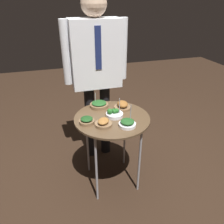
# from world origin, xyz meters

# --- Properties ---
(ground_plane) EXTENTS (8.00, 8.00, 0.00)m
(ground_plane) POSITION_xyz_m (0.00, 0.00, 0.00)
(ground_plane) COLOR black
(serving_cart) EXTENTS (0.65, 0.65, 0.71)m
(serving_cart) POSITION_xyz_m (0.00, 0.00, 0.66)
(serving_cart) COLOR brown
(serving_cart) RESTS_ON ground_plane
(bowl_roast_front_left) EXTENTS (0.15, 0.15, 0.07)m
(bowl_roast_front_left) POSITION_xyz_m (0.14, 0.13, 0.74)
(bowl_roast_front_left) COLOR brown
(bowl_roast_front_left) RESTS_ON serving_cart
(bowl_broccoli_far_rim) EXTENTS (0.15, 0.15, 0.17)m
(bowl_broccoli_far_rim) POSITION_xyz_m (0.02, 0.01, 0.74)
(bowl_broccoli_far_rim) COLOR silver
(bowl_broccoli_far_rim) RESTS_ON serving_cart
(bowl_roast_back_right) EXTENTS (0.14, 0.14, 0.06)m
(bowl_roast_back_right) POSITION_xyz_m (-0.10, -0.11, 0.74)
(bowl_roast_back_right) COLOR brown
(bowl_roast_back_right) RESTS_ON serving_cart
(bowl_spinach_mid_right) EXTENTS (0.14, 0.14, 0.18)m
(bowl_spinach_mid_right) POSITION_xyz_m (0.08, -0.17, 0.74)
(bowl_spinach_mid_right) COLOR silver
(bowl_spinach_mid_right) RESTS_ON serving_cart
(bowl_spinach_mid_left) EXTENTS (0.17, 0.17, 0.13)m
(bowl_spinach_mid_left) POSITION_xyz_m (-0.06, 0.22, 0.73)
(bowl_spinach_mid_left) COLOR brown
(bowl_spinach_mid_left) RESTS_ON serving_cart
(bowl_spinach_near_rim) EXTENTS (0.12, 0.12, 0.06)m
(bowl_spinach_near_rim) POSITION_xyz_m (-0.22, -0.04, 0.74)
(bowl_spinach_near_rim) COLOR brown
(bowl_spinach_near_rim) RESTS_ON serving_cart
(waiter_figure) EXTENTS (0.62, 0.23, 1.68)m
(waiter_figure) POSITION_xyz_m (-0.02, 0.46, 1.06)
(waiter_figure) COLOR black
(waiter_figure) RESTS_ON ground_plane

